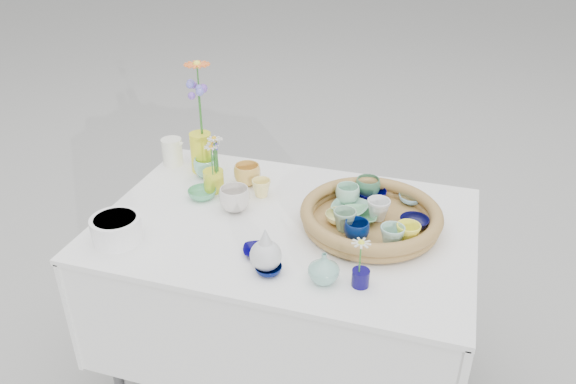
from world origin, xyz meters
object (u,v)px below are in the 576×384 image
(display_table, at_px, (287,380))
(wicker_tray, at_px, (371,217))
(bud_vase_seafoam, at_px, (324,268))
(tall_vase_yellow, at_px, (201,152))

(display_table, xyz_separation_m, wicker_tray, (0.28, 0.05, 0.80))
(bud_vase_seafoam, height_order, tall_vase_yellow, tall_vase_yellow)
(wicker_tray, height_order, bud_vase_seafoam, bud_vase_seafoam)
(wicker_tray, bearing_deg, display_table, -169.88)
(display_table, distance_m, tall_vase_yellow, 0.99)
(display_table, relative_size, bud_vase_seafoam, 13.15)
(display_table, relative_size, tall_vase_yellow, 7.89)
(wicker_tray, distance_m, bud_vase_seafoam, 0.34)
(bud_vase_seafoam, relative_size, tall_vase_yellow, 0.60)
(tall_vase_yellow, bearing_deg, display_table, -31.84)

